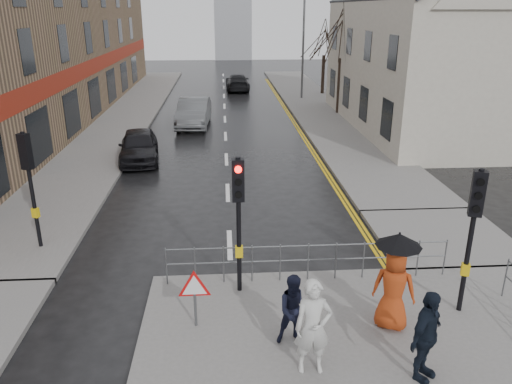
{
  "coord_description": "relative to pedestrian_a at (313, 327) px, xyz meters",
  "views": [
    {
      "loc": [
        -0.11,
        -10.48,
        6.65
      ],
      "look_at": [
        0.77,
        2.72,
        1.77
      ],
      "focal_mm": 35.0,
      "sensor_mm": 36.0,
      "label": 1
    }
  ],
  "objects": [
    {
      "name": "ground",
      "position": [
        -1.46,
        2.77,
        -1.1
      ],
      "size": [
        120.0,
        120.0,
        0.0
      ],
      "primitive_type": "plane",
      "color": "black",
      "rests_on": "ground"
    },
    {
      "name": "left_pavement",
      "position": [
        -7.96,
        25.77,
        -1.03
      ],
      "size": [
        4.0,
        44.0,
        0.14
      ],
      "primitive_type": "cube",
      "color": "#605E5B",
      "rests_on": "ground"
    },
    {
      "name": "right_pavement",
      "position": [
        5.04,
        27.77,
        -1.03
      ],
      "size": [
        4.0,
        40.0,
        0.14
      ],
      "primitive_type": "cube",
      "color": "#605E5B",
      "rests_on": "ground"
    },
    {
      "name": "pavement_bridge_right",
      "position": [
        5.04,
        5.77,
        -1.03
      ],
      "size": [
        4.0,
        4.2,
        0.14
      ],
      "primitive_type": "cube",
      "color": "#605E5B",
      "rests_on": "ground"
    },
    {
      "name": "building_left_terrace",
      "position": [
        -13.46,
        24.77,
        3.9
      ],
      "size": [
        8.0,
        42.0,
        10.0
      ],
      "primitive_type": "cube",
      "color": "#87684D",
      "rests_on": "ground"
    },
    {
      "name": "building_right_cream",
      "position": [
        10.53,
        20.77,
        3.68
      ],
      "size": [
        9.0,
        16.4,
        10.1
      ],
      "color": "beige",
      "rests_on": "ground"
    },
    {
      "name": "traffic_signal_near_left",
      "position": [
        -1.26,
        2.97,
        1.36
      ],
      "size": [
        0.28,
        0.27,
        3.4
      ],
      "color": "black",
      "rests_on": "near_pavement"
    },
    {
      "name": "traffic_signal_near_right",
      "position": [
        3.73,
        1.77,
        1.36
      ],
      "size": [
        0.34,
        0.33,
        3.4
      ],
      "color": "black",
      "rests_on": "near_pavement"
    },
    {
      "name": "traffic_signal_far_left",
      "position": [
        -6.96,
        5.78,
        1.36
      ],
      "size": [
        0.34,
        0.33,
        3.4
      ],
      "color": "black",
      "rests_on": "left_pavement"
    },
    {
      "name": "guard_railing_front",
      "position": [
        0.49,
        3.37,
        -0.24
      ],
      "size": [
        7.14,
        0.04,
        1.0
      ],
      "color": "#595B5E",
      "rests_on": "near_pavement"
    },
    {
      "name": "warning_sign",
      "position": [
        -2.26,
        1.57,
        -0.06
      ],
      "size": [
        0.8,
        0.07,
        1.35
      ],
      "color": "#595B5E",
      "rests_on": "near_pavement"
    },
    {
      "name": "street_lamp",
      "position": [
        4.35,
        30.77,
        3.61
      ],
      "size": [
        1.83,
        0.25,
        8.0
      ],
      "color": "#595B5E",
      "rests_on": "right_pavement"
    },
    {
      "name": "tree_near",
      "position": [
        6.04,
        24.77,
        4.04
      ],
      "size": [
        2.4,
        2.4,
        6.58
      ],
      "color": "#2E2219",
      "rests_on": "right_pavement"
    },
    {
      "name": "tree_far",
      "position": [
        6.54,
        32.77,
        3.33
      ],
      "size": [
        2.4,
        2.4,
        5.64
      ],
      "color": "#2E2219",
      "rests_on": "right_pavement"
    },
    {
      "name": "pedestrian_a",
      "position": [
        0.0,
        0.0,
        0.0
      ],
      "size": [
        0.71,
        0.47,
        1.92
      ],
      "primitive_type": "imported",
      "rotation": [
        0.0,
        0.0,
        -0.02
      ],
      "color": "beige",
      "rests_on": "near_pavement"
    },
    {
      "name": "pedestrian_b",
      "position": [
        -0.21,
        0.88,
        -0.19
      ],
      "size": [
        0.78,
        0.62,
        1.53
      ],
      "primitive_type": "imported",
      "rotation": [
        0.0,
        0.0,
        0.06
      ],
      "color": "black",
      "rests_on": "near_pavement"
    },
    {
      "name": "pedestrian_with_umbrella",
      "position": [
        1.95,
        1.26,
        0.21
      ],
      "size": [
        1.09,
        0.96,
        2.22
      ],
      "color": "#A93913",
      "rests_on": "near_pavement"
    },
    {
      "name": "pedestrian_d",
      "position": [
        2.02,
        -0.35,
        -0.04
      ],
      "size": [
        1.08,
        1.06,
        1.83
      ],
      "primitive_type": "imported",
      "rotation": [
        0.0,
        0.0,
        0.75
      ],
      "color": "black",
      "rests_on": "near_pavement"
    },
    {
      "name": "car_parked",
      "position": [
        -5.46,
        14.77,
        -0.37
      ],
      "size": [
        2.21,
        4.43,
        1.45
      ],
      "primitive_type": "imported",
      "rotation": [
        0.0,
        0.0,
        0.12
      ],
      "color": "black",
      "rests_on": "ground"
    },
    {
      "name": "car_mid",
      "position": [
        -3.31,
        21.9,
        -0.28
      ],
      "size": [
        2.01,
        5.05,
        1.64
      ],
      "primitive_type": "imported",
      "rotation": [
        0.0,
        0.0,
        -0.06
      ],
      "color": "#4E5053",
      "rests_on": "ground"
    },
    {
      "name": "car_far",
      "position": [
        -0.28,
        35.58,
        -0.41
      ],
      "size": [
        2.0,
        4.77,
        1.37
      ],
      "primitive_type": "imported",
      "rotation": [
        0.0,
        0.0,
        3.16
      ],
      "color": "black",
      "rests_on": "ground"
    }
  ]
}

